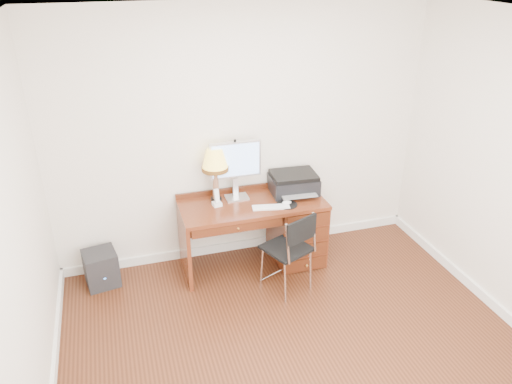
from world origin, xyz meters
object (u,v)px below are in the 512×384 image
object	(u,v)px
printer	(294,183)
phone	(217,201)
leg_lamp	(215,163)
equipment_box	(101,268)
chair	(289,246)
monitor	(235,163)
desk	(281,226)

from	to	relation	value
printer	phone	xyz separation A→B (m)	(-0.86, -0.08, -0.05)
leg_lamp	equipment_box	xyz separation A→B (m)	(-1.24, -0.07, -0.98)
chair	monitor	bearing A→B (deg)	91.39
phone	printer	bearing A→B (deg)	-3.54
leg_lamp	chair	size ratio (longest dim) A/B	0.65
phone	monitor	bearing A→B (deg)	21.24
leg_lamp	desk	bearing A→B (deg)	-14.11
desk	equipment_box	xyz separation A→B (m)	(-1.90, 0.10, -0.23)
desk	printer	bearing A→B (deg)	33.31
printer	desk	bearing A→B (deg)	-142.86
monitor	leg_lamp	distance (m)	0.22
equipment_box	phone	bearing A→B (deg)	-13.07
printer	chair	bearing A→B (deg)	-109.40
desk	phone	xyz separation A→B (m)	(-0.69, 0.03, 0.39)
monitor	phone	bearing A→B (deg)	-149.54
printer	leg_lamp	world-z (taller)	leg_lamp
desk	phone	world-z (taller)	phone
phone	desk	bearing A→B (deg)	-11.67
desk	equipment_box	size ratio (longest dim) A/B	4.08
leg_lamp	phone	size ratio (longest dim) A/B	3.07
desk	monitor	xyz separation A→B (m)	(-0.45, 0.17, 0.73)
desk	monitor	size ratio (longest dim) A/B	2.43
equipment_box	monitor	bearing A→B (deg)	-7.17
monitor	chair	bearing A→B (deg)	-65.18
phone	equipment_box	distance (m)	1.36
desk	leg_lamp	distance (m)	1.02
desk	monitor	bearing A→B (deg)	159.01
phone	equipment_box	world-z (taller)	phone
leg_lamp	chair	bearing A→B (deg)	-53.04
printer	phone	bearing A→B (deg)	-170.92
desk	equipment_box	distance (m)	1.92
monitor	phone	world-z (taller)	monitor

